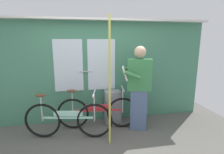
% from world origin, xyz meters
% --- Properties ---
extents(ground_plane, '(6.02, 3.81, 0.04)m').
position_xyz_m(ground_plane, '(0.00, 0.00, -0.02)').
color(ground_plane, '#56544F').
extents(train_door_wall, '(5.02, 0.28, 2.23)m').
position_xyz_m(train_door_wall, '(-0.01, 1.10, 1.17)').
color(train_door_wall, '#427F60').
rests_on(train_door_wall, ground_plane).
extents(bicycle_near_door, '(1.66, 0.44, 0.86)m').
position_xyz_m(bicycle_near_door, '(0.01, 0.67, 0.35)').
color(bicycle_near_door, black).
rests_on(bicycle_near_door, ground_plane).
extents(bicycle_leaning_behind, '(1.62, 0.47, 0.88)m').
position_xyz_m(bicycle_leaning_behind, '(-0.56, 0.40, 0.36)').
color(bicycle_leaning_behind, black).
rests_on(bicycle_leaning_behind, ground_plane).
extents(passenger_reading_newspaper, '(0.62, 0.55, 1.69)m').
position_xyz_m(passenger_reading_newspaper, '(0.81, 0.49, 0.89)').
color(passenger_reading_newspaper, slate).
rests_on(passenger_reading_newspaper, ground_plane).
extents(trash_bin_by_wall, '(0.34, 0.28, 0.72)m').
position_xyz_m(trash_bin_by_wall, '(0.36, 0.88, 0.36)').
color(trash_bin_by_wall, gray).
rests_on(trash_bin_by_wall, ground_plane).
extents(handrail_pole, '(0.04, 0.04, 2.19)m').
position_xyz_m(handrail_pole, '(0.16, 0.06, 1.10)').
color(handrail_pole, '#C6C14C').
rests_on(handrail_pole, ground_plane).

